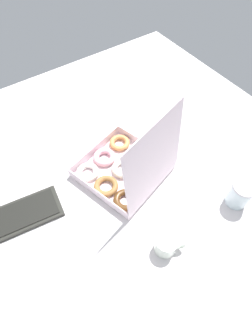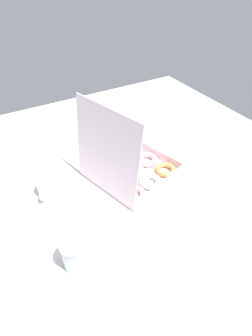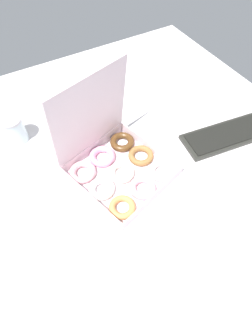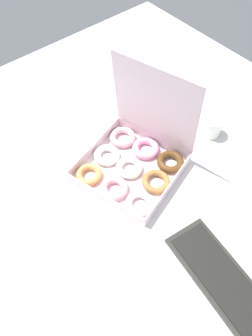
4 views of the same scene
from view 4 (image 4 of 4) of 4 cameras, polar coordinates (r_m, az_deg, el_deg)
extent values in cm
cube|color=silver|center=(127.97, 0.89, -0.45)|extent=(180.00, 180.00, 2.00)
cube|color=white|center=(126.60, 0.75, -0.38)|extent=(42.80, 42.80, 0.40)
cube|color=white|center=(130.86, -5.50, 3.65)|extent=(10.12, 33.18, 4.78)
cube|color=white|center=(120.22, 7.58, -3.34)|extent=(10.12, 33.18, 4.78)
cube|color=white|center=(116.98, -3.84, -5.32)|extent=(32.41, 9.89, 4.78)
cube|color=white|center=(133.77, 4.78, 5.22)|extent=(32.41, 9.89, 4.78)
cube|color=white|center=(118.73, 5.04, 10.93)|extent=(34.17, 13.49, 34.33)
torus|color=#D78C4E|center=(124.31, -6.43, -1.15)|extent=(12.66, 12.66, 2.48)
torus|color=#E9A6B0|center=(120.24, -2.08, -3.56)|extent=(10.65, 10.65, 2.88)
torus|color=silver|center=(116.98, 2.34, -6.21)|extent=(12.29, 12.29, 2.60)
torus|color=white|center=(129.22, -3.36, 2.23)|extent=(11.00, 11.00, 2.77)
torus|color=white|center=(125.30, 0.64, 0.00)|extent=(11.11, 11.11, 2.59)
torus|color=olive|center=(122.26, 5.26, -2.38)|extent=(13.55, 13.55, 2.55)
torus|color=#EAA7AE|center=(134.93, -0.58, 5.35)|extent=(14.30, 14.30, 2.66)
torus|color=pink|center=(131.38, 3.44, 3.42)|extent=(15.55, 15.55, 2.80)
torus|color=#533418|center=(128.17, 7.73, 1.05)|extent=(14.88, 14.88, 2.86)
cube|color=#272723|center=(111.23, 16.48, -18.27)|extent=(42.04, 20.37, 1.80)
cube|color=black|center=(110.22, 16.62, -18.10)|extent=(38.51, 17.56, 0.40)
cylinder|color=white|center=(140.41, 14.72, 7.02)|extent=(8.15, 8.15, 8.10)
torus|color=white|center=(143.27, 14.38, 8.31)|extent=(5.67, 4.80, 6.00)
cylinder|color=black|center=(138.59, 14.94, 7.74)|extent=(7.17, 7.17, 0.49)
cylinder|color=silver|center=(157.23, 4.66, 15.57)|extent=(9.03, 9.03, 11.04)
cylinder|color=#B2B2B7|center=(153.55, 4.81, 17.32)|extent=(9.49, 9.49, 1.00)
camera|label=1|loc=(1.07, 53.72, 36.50)|focal=28.00mm
camera|label=2|loc=(1.67, -5.90, 46.80)|focal=28.00mm
camera|label=3|loc=(0.85, -49.88, 28.31)|focal=28.00mm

